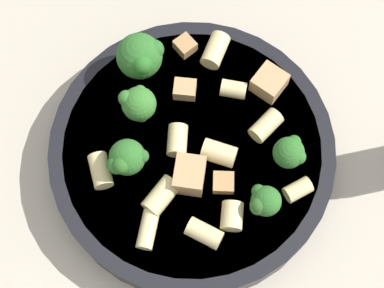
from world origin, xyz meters
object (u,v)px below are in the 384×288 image
at_px(rigatoni_4, 232,216).
at_px(rigatoni_5, 179,136).
at_px(broccoli_floret_1, 264,202).
at_px(rigatoni_8, 266,126).
at_px(pasta_bowl, 192,154).
at_px(broccoli_floret_0, 141,56).
at_px(rigatoni_2, 101,171).
at_px(rigatoni_10, 148,230).
at_px(chicken_chunk_4, 185,89).
at_px(chicken_chunk_1, 269,83).
at_px(rigatoni_3, 161,196).
at_px(chicken_chunk_0, 185,46).
at_px(broccoli_floret_2, 138,103).
at_px(broccoli_floret_4, 290,153).
at_px(rigatoni_9, 298,190).
at_px(rigatoni_6, 215,50).
at_px(rigatoni_7, 220,150).
at_px(rigatoni_1, 204,233).
at_px(chicken_chunk_2, 189,175).
at_px(broccoli_floret_3, 126,159).
at_px(rigatoni_0, 233,89).
at_px(chicken_chunk_3, 223,183).

height_order(rigatoni_4, rigatoni_5, rigatoni_4).
relative_size(broccoli_floret_1, rigatoni_8, 1.14).
xyz_separation_m(pasta_bowl, broccoli_floret_0, (0.06, -0.05, 0.04)).
distance_m(rigatoni_2, rigatoni_5, 0.07).
distance_m(rigatoni_8, rigatoni_10, 0.13).
height_order(rigatoni_5, chicken_chunk_4, rigatoni_5).
bearing_deg(chicken_chunk_1, rigatoni_3, 66.23).
relative_size(broccoli_floret_0, broccoli_floret_1, 1.44).
relative_size(broccoli_floret_1, chicken_chunk_0, 1.92).
distance_m(broccoli_floret_2, rigatoni_4, 0.12).
height_order(broccoli_floret_0, broccoli_floret_4, broccoli_floret_0).
height_order(pasta_bowl, chicken_chunk_4, chicken_chunk_4).
bearing_deg(rigatoni_4, rigatoni_8, -92.71).
bearing_deg(rigatoni_9, chicken_chunk_1, -59.77).
distance_m(rigatoni_9, chicken_chunk_4, 0.13).
bearing_deg(chicken_chunk_4, rigatoni_9, 154.30).
relative_size(rigatoni_6, rigatoni_8, 1.08).
relative_size(broccoli_floret_2, rigatoni_10, 1.29).
distance_m(rigatoni_7, rigatoni_10, 0.09).
xyz_separation_m(rigatoni_6, chicken_chunk_1, (-0.05, 0.01, 0.00)).
height_order(rigatoni_7, chicken_chunk_0, rigatoni_7).
height_order(rigatoni_1, chicken_chunk_2, chicken_chunk_2).
height_order(broccoli_floret_1, rigatoni_1, broccoli_floret_1).
relative_size(rigatoni_3, rigatoni_7, 1.10).
xyz_separation_m(broccoli_floret_3, chicken_chunk_4, (-0.02, -0.08, -0.02)).
xyz_separation_m(rigatoni_0, rigatoni_6, (0.03, -0.03, 0.00)).
height_order(rigatoni_0, rigatoni_5, rigatoni_5).
bearing_deg(rigatoni_8, chicken_chunk_3, 71.89).
bearing_deg(rigatoni_4, chicken_chunk_2, -26.02).
height_order(rigatoni_2, rigatoni_6, rigatoni_6).
distance_m(broccoli_floret_4, rigatoni_2, 0.15).
bearing_deg(rigatoni_2, rigatoni_1, 167.00).
distance_m(rigatoni_6, rigatoni_9, 0.14).
height_order(rigatoni_1, rigatoni_7, rigatoni_7).
bearing_deg(rigatoni_1, rigatoni_10, 14.57).
height_order(broccoli_floret_3, rigatoni_7, broccoli_floret_3).
xyz_separation_m(rigatoni_4, rigatoni_9, (-0.04, -0.04, -0.00)).
relative_size(rigatoni_9, chicken_chunk_0, 1.32).
bearing_deg(rigatoni_8, broccoli_floret_4, 138.74).
distance_m(broccoli_floret_3, broccoli_floret_4, 0.13).
xyz_separation_m(rigatoni_3, chicken_chunk_0, (0.03, -0.13, -0.00)).
bearing_deg(chicken_chunk_0, broccoli_floret_2, 77.32).
relative_size(rigatoni_3, chicken_chunk_1, 1.22).
relative_size(broccoli_floret_3, rigatoni_9, 1.77).
relative_size(broccoli_floret_2, rigatoni_8, 1.43).
height_order(rigatoni_8, rigatoni_10, rigatoni_8).
relative_size(pasta_bowl, rigatoni_8, 8.77).
bearing_deg(rigatoni_0, broccoli_floret_4, 143.17).
bearing_deg(pasta_bowl, rigatoni_9, 174.54).
bearing_deg(chicken_chunk_4, chicken_chunk_1, -157.51).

